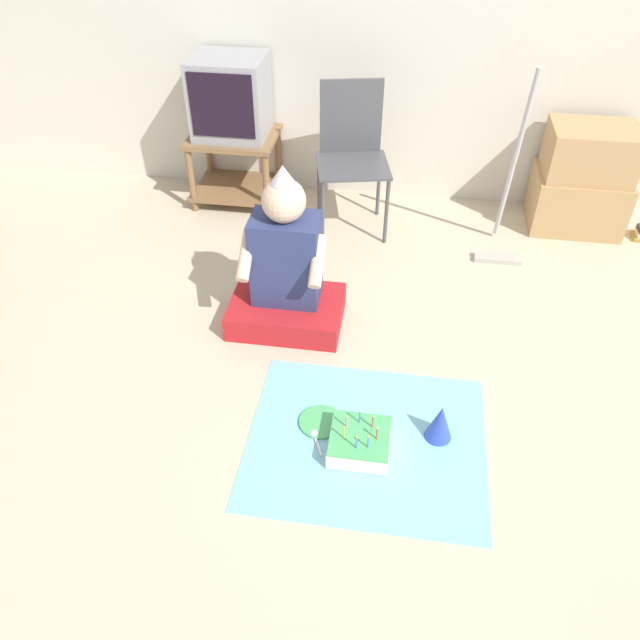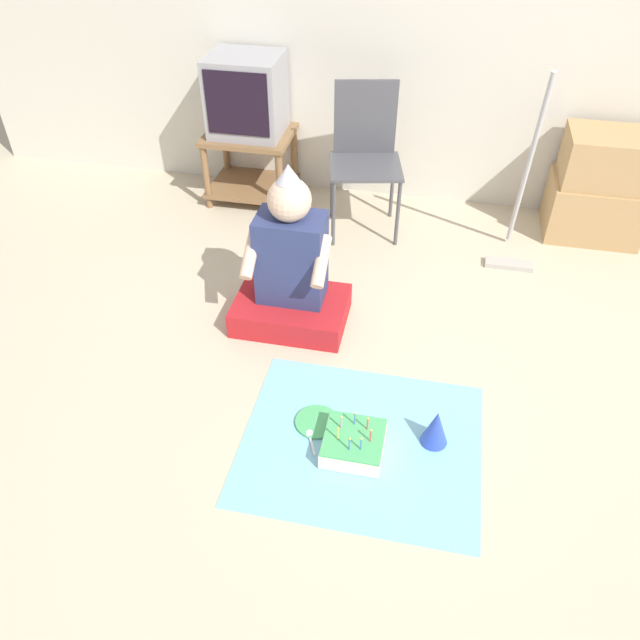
% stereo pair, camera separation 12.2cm
% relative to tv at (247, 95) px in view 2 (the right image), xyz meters
% --- Properties ---
extents(ground_plane, '(16.00, 16.00, 0.00)m').
position_rel_tv_xyz_m(ground_plane, '(1.17, -2.05, -0.72)').
color(ground_plane, beige).
extents(tv_stand, '(0.57, 0.47, 0.47)m').
position_rel_tv_xyz_m(tv_stand, '(0.00, -0.01, -0.44)').
color(tv_stand, olive).
rests_on(tv_stand, ground_plane).
extents(tv, '(0.46, 0.41, 0.49)m').
position_rel_tv_xyz_m(tv, '(0.00, 0.00, 0.00)').
color(tv, '#99999E').
rests_on(tv, tv_stand).
extents(folding_chair, '(0.51, 0.47, 0.90)m').
position_rel_tv_xyz_m(folding_chair, '(0.80, -0.21, -0.19)').
color(folding_chair, '#4C4C51').
rests_on(folding_chair, ground_plane).
extents(cardboard_box_stack, '(0.57, 0.43, 0.66)m').
position_rel_tv_xyz_m(cardboard_box_stack, '(2.25, -0.02, -0.40)').
color(cardboard_box_stack, tan).
rests_on(cardboard_box_stack, ground_plane).
extents(dust_mop, '(0.28, 0.33, 1.15)m').
position_rel_tv_xyz_m(dust_mop, '(1.75, -0.45, -0.39)').
color(dust_mop, '#B2ADA3').
rests_on(dust_mop, ground_plane).
extents(person_seated, '(0.59, 0.41, 0.89)m').
position_rel_tv_xyz_m(person_seated, '(0.59, -1.27, -0.42)').
color(person_seated, red).
rests_on(person_seated, ground_plane).
extents(party_cloth, '(1.03, 0.88, 0.01)m').
position_rel_tv_xyz_m(party_cloth, '(1.09, -2.04, -0.71)').
color(party_cloth, '#7FC6E0').
rests_on(party_cloth, ground_plane).
extents(birthday_cake, '(0.26, 0.26, 0.16)m').
position_rel_tv_xyz_m(birthday_cake, '(1.06, -2.09, -0.67)').
color(birthday_cake, '#F4E0C6').
rests_on(birthday_cake, party_cloth).
extents(party_hat_blue, '(0.12, 0.12, 0.18)m').
position_rel_tv_xyz_m(party_hat_blue, '(1.40, -1.97, -0.62)').
color(party_hat_blue, blue).
rests_on(party_hat_blue, party_cloth).
extents(paper_plate, '(0.20, 0.20, 0.01)m').
position_rel_tv_xyz_m(paper_plate, '(0.88, -1.97, -0.70)').
color(paper_plate, '#4CB266').
rests_on(paper_plate, party_cloth).
extents(plastic_spoon_near, '(0.07, 0.14, 0.01)m').
position_rel_tv_xyz_m(plastic_spoon_near, '(0.86, -2.06, -0.70)').
color(plastic_spoon_near, white).
rests_on(plastic_spoon_near, party_cloth).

